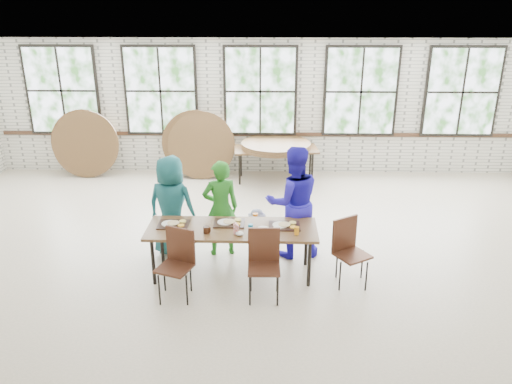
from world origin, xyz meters
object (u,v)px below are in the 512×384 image
Objects in this scene: dining_table at (232,231)px; chair_near_left at (178,258)px; chair_near_right at (264,258)px; storage_table at (276,151)px.

chair_near_left reaches higher than dining_table.
storage_table is at bearing 86.38° from chair_near_right.
chair_near_left is at bearing -140.83° from dining_table.
chair_near_left and chair_near_right have the same top height.
chair_near_left is at bearing -111.40° from storage_table.
chair_near_left is 4.83m from storage_table.
storage_table is at bearing 94.40° from chair_near_left.
chair_near_left is at bearing -179.75° from chair_near_right.
dining_table is 2.53× the size of chair_near_left.
storage_table is at bearing 80.88° from dining_table.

